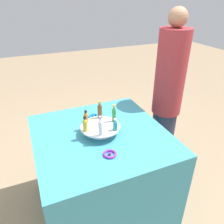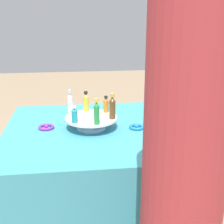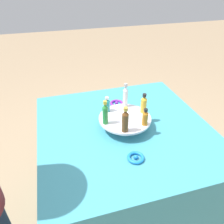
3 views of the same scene
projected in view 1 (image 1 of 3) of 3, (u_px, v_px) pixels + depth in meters
name	position (u px, v px, depth m)	size (l,w,h in m)	color
ground_plane	(103.00, 204.00, 2.02)	(12.00, 12.00, 0.00)	#997F60
party_table	(102.00, 172.00, 1.84)	(0.98, 0.98, 0.79)	teal
display_stand	(100.00, 128.00, 1.62)	(0.30, 0.30, 0.07)	silver
bottle_brown	(100.00, 110.00, 1.69)	(0.03, 0.03, 0.14)	brown
bottle_amber	(86.00, 117.00, 1.64)	(0.03, 0.03, 0.10)	#AD6B19
bottle_gold	(85.00, 124.00, 1.53)	(0.03, 0.03, 0.12)	gold
bottle_clear	(100.00, 127.00, 1.47)	(0.03, 0.03, 0.15)	silver
bottle_teal	(115.00, 125.00, 1.55)	(0.03, 0.03, 0.09)	teal
bottle_green	(114.00, 114.00, 1.64)	(0.03, 0.03, 0.14)	#288438
ribbon_bow_purple	(110.00, 154.00, 1.43)	(0.09, 0.09, 0.02)	purple
ribbon_bow_blue	(93.00, 116.00, 1.86)	(0.08, 0.08, 0.02)	blue
person_figure	(167.00, 98.00, 2.11)	(0.28, 0.28, 1.63)	#282D42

